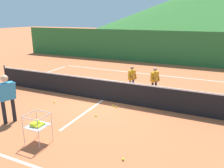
{
  "coord_description": "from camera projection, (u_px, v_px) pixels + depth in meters",
  "views": [
    {
      "loc": [
        4.31,
        -8.36,
        3.56
      ],
      "look_at": [
        0.49,
        -0.07,
        0.83
      ],
      "focal_mm": 36.15,
      "sensor_mm": 36.0,
      "label": 1
    }
  ],
  "objects": [
    {
      "name": "line_baseline_far",
      "position": [
        141.0,
        73.0,
        14.78
      ],
      "size": [
        11.52,
        0.08,
        0.01
      ],
      "primitive_type": "cube",
      "color": "white",
      "rests_on": "ground"
    },
    {
      "name": "tennis_ball_10",
      "position": [
        54.0,
        102.0,
        9.69
      ],
      "size": [
        0.07,
        0.07,
        0.07
      ],
      "primitive_type": "sphere",
      "color": "yellow",
      "rests_on": "ground"
    },
    {
      "name": "tennis_ball_7",
      "position": [
        113.0,
        106.0,
        9.32
      ],
      "size": [
        0.07,
        0.07,
        0.07
      ],
      "primitive_type": "sphere",
      "color": "yellow",
      "rests_on": "ground"
    },
    {
      "name": "tennis_net",
      "position": [
        103.0,
        90.0,
        9.88
      ],
      "size": [
        11.97,
        0.08,
        1.05
      ],
      "color": "#333338",
      "rests_on": "ground"
    },
    {
      "name": "windscreen_fence",
      "position": [
        156.0,
        47.0,
        17.67
      ],
      "size": [
        25.34,
        0.08,
        2.56
      ],
      "primitive_type": "cube",
      "color": "#286B33",
      "rests_on": "ground"
    },
    {
      "name": "line_baseline_near",
      "position": [
        17.0,
        161.0,
        5.8
      ],
      "size": [
        11.52,
        0.08,
        0.01
      ],
      "primitive_type": "cube",
      "color": "white",
      "rests_on": "ground"
    },
    {
      "name": "ground_plane",
      "position": [
        103.0,
        100.0,
        10.02
      ],
      "size": [
        120.0,
        120.0,
        0.0
      ],
      "primitive_type": "plane",
      "color": "#BC6038"
    },
    {
      "name": "line_service_center",
      "position": [
        103.0,
        100.0,
        10.02
      ],
      "size": [
        0.08,
        6.2,
        0.01
      ],
      "primitive_type": "cube",
      "color": "white",
      "rests_on": "ground"
    },
    {
      "name": "instructor",
      "position": [
        7.0,
        95.0,
        7.63
      ],
      "size": [
        0.49,
        0.85,
        1.72
      ],
      "color": "black",
      "rests_on": "ground"
    },
    {
      "name": "ball_cart",
      "position": [
        37.0,
        124.0,
        6.48
      ],
      "size": [
        0.58,
        0.58,
        0.9
      ],
      "color": "#B7B7BC",
      "rests_on": "ground"
    },
    {
      "name": "tennis_ball_6",
      "position": [
        116.0,
        107.0,
        9.19
      ],
      "size": [
        0.07,
        0.07,
        0.07
      ],
      "primitive_type": "sphere",
      "color": "yellow",
      "rests_on": "ground"
    },
    {
      "name": "student_0",
      "position": [
        132.0,
        77.0,
        10.91
      ],
      "size": [
        0.42,
        0.69,
        1.29
      ],
      "color": "navy",
      "rests_on": "ground"
    },
    {
      "name": "student_1",
      "position": [
        155.0,
        78.0,
        10.54
      ],
      "size": [
        0.41,
        0.71,
        1.31
      ],
      "color": "black",
      "rests_on": "ground"
    },
    {
      "name": "hill_1",
      "position": [
        199.0,
        10.0,
        60.25
      ],
      "size": [
        57.98,
        57.98,
        10.74
      ],
      "primitive_type": "cone",
      "color": "#2D6628",
      "rests_on": "ground"
    },
    {
      "name": "tennis_ball_1",
      "position": [
        123.0,
        159.0,
        5.81
      ],
      "size": [
        0.07,
        0.07,
        0.07
      ],
      "primitive_type": "sphere",
      "color": "yellow",
      "rests_on": "ground"
    },
    {
      "name": "tennis_ball_9",
      "position": [
        96.0,
        115.0,
        8.39
      ],
      "size": [
        0.07,
        0.07,
        0.07
      ],
      "primitive_type": "sphere",
      "color": "yellow",
      "rests_on": "ground"
    },
    {
      "name": "line_sideline_west",
      "position": [
        9.0,
        84.0,
        12.33
      ],
      "size": [
        0.08,
        10.32,
        0.01
      ],
      "primitive_type": "cube",
      "color": "white",
      "rests_on": "ground"
    }
  ]
}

